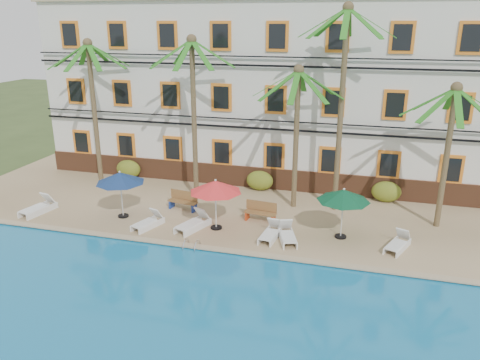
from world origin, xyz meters
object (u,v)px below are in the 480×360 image
(palm_a, at_px, (93,94))
(palm_b, at_px, (193,97))
(umbrella_red, at_px, (216,187))
(lounger_f, at_px, (398,243))
(palm_d, at_px, (343,85))
(umbrella_blue, at_px, (120,178))
(umbrella_green, at_px, (344,196))
(lounger_c, at_px, (193,223))
(palm_e, at_px, (450,135))
(pool_ladder, at_px, (192,248))
(lounger_e, at_px, (287,235))
(lounger_b, at_px, (148,222))
(palm_c, at_px, (297,117))
(bench_left, at_px, (184,200))
(lounger_d, at_px, (270,233))
(bench_right, at_px, (261,211))
(lounger_a, at_px, (39,207))

(palm_a, distance_m, palm_b, 6.12)
(umbrella_red, relative_size, lounger_f, 1.36)
(palm_b, height_order, palm_d, palm_d)
(umbrella_blue, relative_size, umbrella_red, 0.98)
(lounger_f, bearing_deg, palm_b, 161.38)
(umbrella_green, relative_size, lounger_c, 1.16)
(umbrella_red, bearing_deg, palm_b, 123.02)
(palm_e, xyz_separation_m, umbrella_green, (-4.18, -2.40, -2.34))
(palm_a, relative_size, pool_ladder, 10.88)
(umbrella_red, distance_m, lounger_f, 8.05)
(lounger_e, bearing_deg, umbrella_green, 22.70)
(lounger_b, relative_size, lounger_e, 0.96)
(lounger_b, xyz_separation_m, lounger_c, (2.06, 0.36, 0.03))
(umbrella_green, height_order, lounger_f, umbrella_green)
(palm_a, distance_m, umbrella_red, 9.80)
(palm_c, bearing_deg, umbrella_green, -49.93)
(palm_b, distance_m, lounger_c, 6.43)
(palm_b, bearing_deg, palm_e, -2.35)
(palm_b, bearing_deg, palm_a, 173.99)
(palm_c, height_order, lounger_b, palm_c)
(lounger_e, bearing_deg, palm_b, 145.59)
(palm_d, bearing_deg, umbrella_red, -142.88)
(umbrella_green, bearing_deg, palm_e, 29.88)
(umbrella_green, height_order, bench_left, umbrella_green)
(palm_d, distance_m, lounger_d, 7.57)
(lounger_e, xyz_separation_m, bench_left, (-5.60, 2.12, 0.21))
(lounger_c, height_order, bench_left, bench_left)
(umbrella_green, bearing_deg, lounger_f, -12.30)
(lounger_f, distance_m, pool_ladder, 8.52)
(palm_b, height_order, lounger_d, palm_b)
(lounger_f, xyz_separation_m, bench_right, (-6.10, 1.34, 0.22))
(lounger_d, bearing_deg, palm_e, 24.98)
(umbrella_red, xyz_separation_m, lounger_f, (7.85, 0.04, -1.76))
(palm_e, xyz_separation_m, pool_ladder, (-10.07, -5.05, -4.28))
(lounger_d, xyz_separation_m, bench_right, (-0.82, 1.74, 0.21))
(palm_b, distance_m, lounger_e, 8.43)
(lounger_b, bearing_deg, umbrella_red, 12.92)
(umbrella_green, xyz_separation_m, lounger_e, (-2.19, -0.92, -1.68))
(palm_d, distance_m, umbrella_red, 7.48)
(pool_ladder, bearing_deg, lounger_c, 108.38)
(lounger_e, height_order, lounger_f, lounger_e)
(umbrella_green, relative_size, lounger_b, 1.30)
(palm_e, relative_size, umbrella_red, 2.78)
(lounger_d, distance_m, lounger_e, 0.74)
(lounger_a, relative_size, lounger_d, 1.14)
(palm_c, height_order, lounger_c, palm_c)
(palm_d, height_order, bench_right, palm_d)
(lounger_e, distance_m, bench_right, 2.35)
(palm_e, distance_m, lounger_a, 19.40)
(palm_b, distance_m, bench_left, 5.15)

